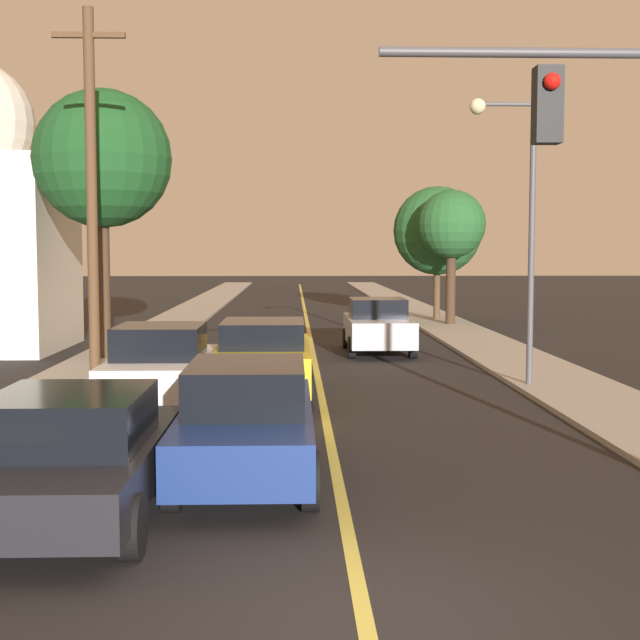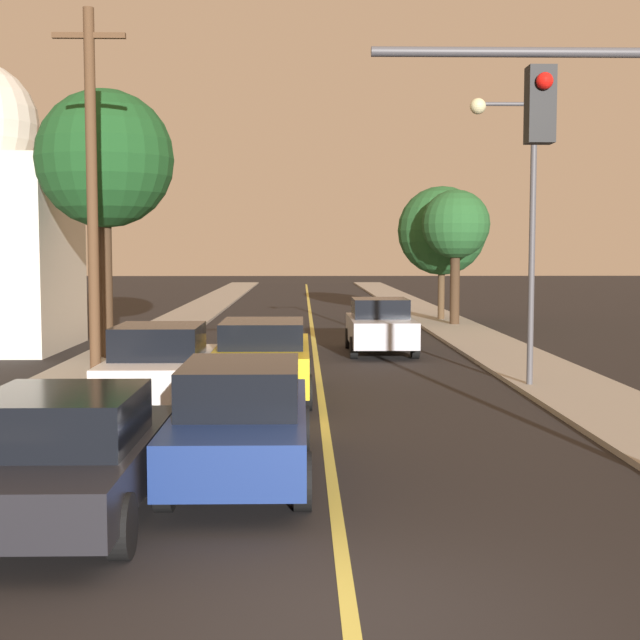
{
  "view_description": "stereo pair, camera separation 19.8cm",
  "coord_description": "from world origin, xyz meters",
  "px_view_note": "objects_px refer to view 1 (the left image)",
  "views": [
    {
      "loc": [
        -0.61,
        -7.43,
        3.2
      ],
      "look_at": [
        0.0,
        12.69,
        1.6
      ],
      "focal_mm": 50.0,
      "sensor_mm": 36.0,
      "label": 1
    },
    {
      "loc": [
        -0.41,
        -7.43,
        3.2
      ],
      "look_at": [
        0.0,
        12.69,
        1.6
      ],
      "focal_mm": 50.0,
      "sensor_mm": 36.0,
      "label": 2
    }
  ],
  "objects_px": {
    "streetlamp_right": "(517,201)",
    "tree_right_far": "(437,231)",
    "car_outer_lane_front": "(74,454)",
    "car_outer_lane_second": "(161,369)",
    "tree_left_far": "(103,159)",
    "car_near_lane_front": "(247,419)",
    "car_near_lane_second": "(264,358)",
    "utility_pole_left": "(92,193)",
    "car_far_oncoming": "(378,326)",
    "tree_right_near": "(451,225)",
    "tree_left_near": "(100,171)"
  },
  "relations": [
    {
      "from": "streetlamp_right",
      "to": "tree_right_far",
      "type": "xyz_separation_m",
      "value": [
        1.32,
        19.13,
        -0.29
      ]
    },
    {
      "from": "car_outer_lane_front",
      "to": "car_outer_lane_second",
      "type": "height_order",
      "value": "car_outer_lane_second"
    },
    {
      "from": "car_outer_lane_second",
      "to": "tree_left_far",
      "type": "distance_m",
      "value": 9.64
    },
    {
      "from": "car_near_lane_front",
      "to": "tree_right_far",
      "type": "bearing_deg",
      "value": 75.45
    },
    {
      "from": "car_near_lane_front",
      "to": "car_near_lane_second",
      "type": "relative_size",
      "value": 1.0
    },
    {
      "from": "utility_pole_left",
      "to": "tree_right_far",
      "type": "relative_size",
      "value": 1.42
    },
    {
      "from": "car_near_lane_second",
      "to": "tree_left_far",
      "type": "height_order",
      "value": "tree_left_far"
    },
    {
      "from": "car_far_oncoming",
      "to": "utility_pole_left",
      "type": "relative_size",
      "value": 0.53
    },
    {
      "from": "car_near_lane_second",
      "to": "utility_pole_left",
      "type": "bearing_deg",
      "value": 166.91
    },
    {
      "from": "car_outer_lane_front",
      "to": "streetlamp_right",
      "type": "bearing_deg",
      "value": 51.66
    },
    {
      "from": "tree_right_near",
      "to": "car_outer_lane_front",
      "type": "bearing_deg",
      "value": -109.21
    },
    {
      "from": "car_near_lane_front",
      "to": "car_near_lane_second",
      "type": "bearing_deg",
      "value": 90.0
    },
    {
      "from": "car_near_lane_second",
      "to": "car_far_oncoming",
      "type": "distance_m",
      "value": 8.81
    },
    {
      "from": "utility_pole_left",
      "to": "tree_right_far",
      "type": "xyz_separation_m",
      "value": [
        10.82,
        19.28,
        -0.44
      ]
    },
    {
      "from": "car_near_lane_front",
      "to": "car_outer_lane_second",
      "type": "height_order",
      "value": "car_outer_lane_second"
    },
    {
      "from": "utility_pole_left",
      "to": "tree_left_far",
      "type": "distance_m",
      "value": 5.61
    },
    {
      "from": "car_near_lane_front",
      "to": "tree_left_near",
      "type": "bearing_deg",
      "value": 109.82
    },
    {
      "from": "tree_left_near",
      "to": "car_near_lane_second",
      "type": "bearing_deg",
      "value": -53.57
    },
    {
      "from": "tree_right_far",
      "to": "streetlamp_right",
      "type": "bearing_deg",
      "value": -93.94
    },
    {
      "from": "utility_pole_left",
      "to": "car_near_lane_second",
      "type": "bearing_deg",
      "value": -13.09
    },
    {
      "from": "car_far_oncoming",
      "to": "tree_right_near",
      "type": "height_order",
      "value": "tree_right_near"
    },
    {
      "from": "car_near_lane_second",
      "to": "tree_right_near",
      "type": "height_order",
      "value": "tree_right_near"
    },
    {
      "from": "utility_pole_left",
      "to": "tree_right_near",
      "type": "relative_size",
      "value": 1.51
    },
    {
      "from": "car_near_lane_front",
      "to": "tree_left_far",
      "type": "height_order",
      "value": "tree_left_far"
    },
    {
      "from": "tree_left_far",
      "to": "car_outer_lane_front",
      "type": "bearing_deg",
      "value": -79.66
    },
    {
      "from": "tree_right_far",
      "to": "tree_left_far",
      "type": "bearing_deg",
      "value": -130.1
    },
    {
      "from": "car_near_lane_front",
      "to": "car_far_oncoming",
      "type": "bearing_deg",
      "value": 77.79
    },
    {
      "from": "tree_left_near",
      "to": "tree_left_far",
      "type": "xyz_separation_m",
      "value": [
        0.14,
        -0.25,
        0.3
      ]
    },
    {
      "from": "car_near_lane_front",
      "to": "utility_pole_left",
      "type": "height_order",
      "value": "utility_pole_left"
    },
    {
      "from": "car_near_lane_second",
      "to": "car_near_lane_front",
      "type": "bearing_deg",
      "value": -90.0
    },
    {
      "from": "utility_pole_left",
      "to": "tree_right_far",
      "type": "height_order",
      "value": "utility_pole_left"
    },
    {
      "from": "car_near_lane_front",
      "to": "tree_right_near",
      "type": "relative_size",
      "value": 0.92
    },
    {
      "from": "car_far_oncoming",
      "to": "car_outer_lane_second",
      "type": "bearing_deg",
      "value": 61.91
    },
    {
      "from": "tree_right_far",
      "to": "car_outer_lane_front",
      "type": "bearing_deg",
      "value": -107.3
    },
    {
      "from": "car_near_lane_second",
      "to": "car_outer_lane_front",
      "type": "height_order",
      "value": "car_near_lane_second"
    },
    {
      "from": "tree_right_near",
      "to": "car_near_lane_second",
      "type": "bearing_deg",
      "value": -112.2
    },
    {
      "from": "utility_pole_left",
      "to": "tree_left_far",
      "type": "bearing_deg",
      "value": 99.2
    },
    {
      "from": "streetlamp_right",
      "to": "tree_left_far",
      "type": "relative_size",
      "value": 0.86
    },
    {
      "from": "tree_left_far",
      "to": "tree_right_far",
      "type": "xyz_separation_m",
      "value": [
        11.69,
        13.89,
        -1.7
      ]
    },
    {
      "from": "tree_left_near",
      "to": "tree_right_far",
      "type": "relative_size",
      "value": 1.15
    },
    {
      "from": "streetlamp_right",
      "to": "tree_left_near",
      "type": "xyz_separation_m",
      "value": [
        -10.51,
        5.49,
        1.11
      ]
    },
    {
      "from": "car_near_lane_second",
      "to": "streetlamp_right",
      "type": "relative_size",
      "value": 0.79
    },
    {
      "from": "car_outer_lane_front",
      "to": "tree_right_far",
      "type": "distance_m",
      "value": 30.34
    },
    {
      "from": "car_outer_lane_front",
      "to": "car_outer_lane_second",
      "type": "xyz_separation_m",
      "value": [
        -0.0,
        7.05,
        0.06
      ]
    },
    {
      "from": "car_outer_lane_second",
      "to": "tree_left_near",
      "type": "relative_size",
      "value": 0.65
    },
    {
      "from": "streetlamp_right",
      "to": "tree_left_near",
      "type": "bearing_deg",
      "value": 152.43
    },
    {
      "from": "car_far_oncoming",
      "to": "utility_pole_left",
      "type": "xyz_separation_m",
      "value": [
        -7.06,
        -7.3,
        3.6
      ]
    },
    {
      "from": "car_near_lane_second",
      "to": "tree_right_near",
      "type": "relative_size",
      "value": 0.92
    },
    {
      "from": "car_outer_lane_second",
      "to": "streetlamp_right",
      "type": "bearing_deg",
      "value": 18.91
    },
    {
      "from": "car_outer_lane_front",
      "to": "tree_right_far",
      "type": "relative_size",
      "value": 0.81
    }
  ]
}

